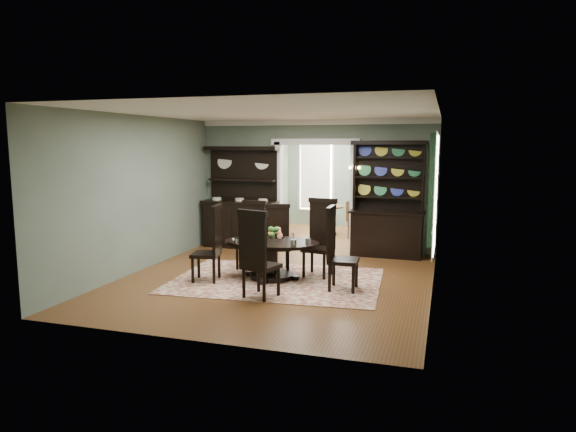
{
  "coord_description": "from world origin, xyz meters",
  "views": [
    {
      "loc": [
        2.91,
        -8.54,
        2.45
      ],
      "look_at": [
        0.08,
        0.6,
        1.11
      ],
      "focal_mm": 32.0,
      "sensor_mm": 36.0,
      "label": 1
    }
  ],
  "objects_px": {
    "sideboard": "(241,212)",
    "dining_table": "(272,253)",
    "parlor_table": "(328,216)",
    "welsh_dresser": "(387,215)"
  },
  "relations": [
    {
      "from": "dining_table",
      "to": "welsh_dresser",
      "type": "bearing_deg",
      "value": 54.6
    },
    {
      "from": "welsh_dresser",
      "to": "parlor_table",
      "type": "height_order",
      "value": "welsh_dresser"
    },
    {
      "from": "dining_table",
      "to": "sideboard",
      "type": "distance_m",
      "value": 3.09
    },
    {
      "from": "welsh_dresser",
      "to": "dining_table",
      "type": "bearing_deg",
      "value": -123.47
    },
    {
      "from": "welsh_dresser",
      "to": "parlor_table",
      "type": "xyz_separation_m",
      "value": [
        -1.82,
        2.2,
        -0.4
      ]
    },
    {
      "from": "parlor_table",
      "to": "dining_table",
      "type": "bearing_deg",
      "value": -89.64
    },
    {
      "from": "dining_table",
      "to": "sideboard",
      "type": "bearing_deg",
      "value": 121.98
    },
    {
      "from": "sideboard",
      "to": "parlor_table",
      "type": "relative_size",
      "value": 2.79
    },
    {
      "from": "sideboard",
      "to": "dining_table",
      "type": "bearing_deg",
      "value": -56.01
    },
    {
      "from": "dining_table",
      "to": "sideboard",
      "type": "xyz_separation_m",
      "value": [
        -1.66,
        2.58,
        0.35
      ]
    }
  ]
}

